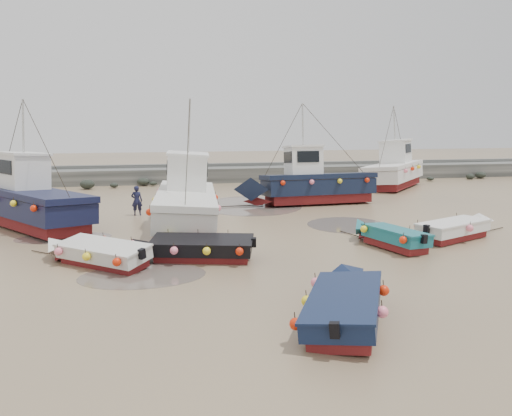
# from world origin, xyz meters

# --- Properties ---
(ground) EXTENTS (120.00, 120.00, 0.00)m
(ground) POSITION_xyz_m (0.00, 0.00, 0.00)
(ground) COLOR #947C59
(ground) RESTS_ON ground
(seawall) EXTENTS (60.00, 4.92, 1.50)m
(seawall) POSITION_xyz_m (0.05, 21.99, 0.63)
(seawall) COLOR slate
(seawall) RESTS_ON ground
(puddle_a) EXTENTS (4.35, 4.35, 0.01)m
(puddle_a) POSITION_xyz_m (-4.22, -2.86, 0.00)
(puddle_a) COLOR #5E544B
(puddle_a) RESTS_ON ground
(puddle_b) EXTENTS (4.05, 4.05, 0.01)m
(puddle_b) POSITION_xyz_m (5.63, 3.72, 0.00)
(puddle_b) COLOR #5E544B
(puddle_b) RESTS_ON ground
(puddle_c) EXTENTS (4.23, 4.23, 0.01)m
(puddle_c) POSITION_xyz_m (-7.95, 3.37, 0.00)
(puddle_c) COLOR #5E544B
(puddle_c) RESTS_ON ground
(puddle_d) EXTENTS (6.26, 6.26, 0.01)m
(puddle_d) POSITION_xyz_m (1.81, 10.19, 0.00)
(puddle_d) COLOR #5E544B
(puddle_d) RESTS_ON ground
(dinghy_0) EXTENTS (4.99, 4.20, 1.43)m
(dinghy_0) POSITION_xyz_m (-5.91, -1.16, 0.55)
(dinghy_0) COLOR maroon
(dinghy_0) RESTS_ON ground
(dinghy_1) EXTENTS (3.66, 6.04, 1.43)m
(dinghy_1) POSITION_xyz_m (1.36, -7.67, 0.54)
(dinghy_1) COLOR maroon
(dinghy_1) RESTS_ON ground
(dinghy_2) EXTENTS (2.40, 4.91, 1.43)m
(dinghy_2) POSITION_xyz_m (5.78, -0.72, 0.57)
(dinghy_2) COLOR maroon
(dinghy_2) RESTS_ON ground
(dinghy_3) EXTENTS (5.64, 3.02, 1.43)m
(dinghy_3) POSITION_xyz_m (9.47, 0.07, 0.55)
(dinghy_3) COLOR maroon
(dinghy_3) RESTS_ON ground
(dinghy_4) EXTENTS (6.08, 2.66, 1.43)m
(dinghy_4) POSITION_xyz_m (-2.39, -1.15, 0.55)
(dinghy_4) COLOR maroon
(dinghy_4) RESTS_ON ground
(cabin_boat_0) EXTENTS (7.73, 9.03, 6.22)m
(cabin_boat_0) POSITION_xyz_m (-10.17, 6.31, 1.32)
(cabin_boat_0) COLOR maroon
(cabin_boat_0) RESTS_ON ground
(cabin_boat_1) EXTENTS (3.47, 11.16, 6.22)m
(cabin_boat_1) POSITION_xyz_m (-2.45, 4.63, 1.31)
(cabin_boat_1) COLOR maroon
(cabin_boat_1) RESTS_ON ground
(cabin_boat_2) EXTENTS (10.17, 3.34, 6.22)m
(cabin_boat_2) POSITION_xyz_m (5.50, 10.13, 1.34)
(cabin_boat_2) COLOR maroon
(cabin_boat_2) RESTS_ON ground
(cabin_boat_3) EXTENTS (7.81, 8.29, 6.22)m
(cabin_boat_3) POSITION_xyz_m (14.42, 16.45, 1.35)
(cabin_boat_3) COLOR maroon
(cabin_boat_3) RESTS_ON ground
(person) EXTENTS (0.63, 0.44, 1.66)m
(person) POSITION_xyz_m (-4.94, 8.18, 0.00)
(person) COLOR #1A1D3B
(person) RESTS_ON ground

